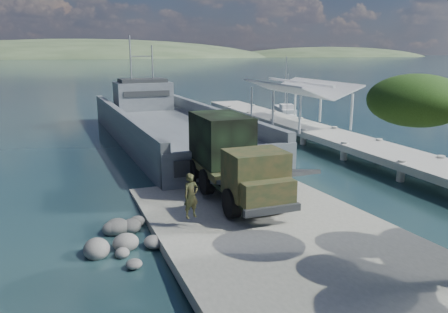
{
  "coord_description": "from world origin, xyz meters",
  "views": [
    {
      "loc": [
        -8.32,
        -16.93,
        8.02
      ],
      "look_at": [
        0.22,
        6.0,
        2.11
      ],
      "focal_mm": 35.0,
      "sensor_mm": 36.0,
      "label": 1
    }
  ],
  "objects_px": {
    "pier": "(303,121)",
    "landing_craft": "(168,131)",
    "sailboat_near": "(287,120)",
    "sailboat_far": "(285,110)",
    "military_truck": "(231,157)",
    "soldier": "(191,204)"
  },
  "relations": [
    {
      "from": "military_truck",
      "to": "landing_craft",
      "type": "bearing_deg",
      "value": 87.25
    },
    {
      "from": "pier",
      "to": "soldier",
      "type": "bearing_deg",
      "value": -131.86
    },
    {
      "from": "landing_craft",
      "to": "sailboat_far",
      "type": "bearing_deg",
      "value": 31.2
    },
    {
      "from": "sailboat_near",
      "to": "sailboat_far",
      "type": "relative_size",
      "value": 0.76
    },
    {
      "from": "pier",
      "to": "military_truck",
      "type": "distance_m",
      "value": 19.81
    },
    {
      "from": "landing_craft",
      "to": "sailboat_far",
      "type": "xyz_separation_m",
      "value": [
        18.7,
        12.32,
        -0.45
      ]
    },
    {
      "from": "pier",
      "to": "landing_craft",
      "type": "distance_m",
      "value": 12.75
    },
    {
      "from": "pier",
      "to": "sailboat_near",
      "type": "distance_m",
      "value": 9.23
    },
    {
      "from": "military_truck",
      "to": "sailboat_far",
      "type": "xyz_separation_m",
      "value": [
        19.47,
        30.21,
        -2.15
      ]
    },
    {
      "from": "soldier",
      "to": "sailboat_far",
      "type": "relative_size",
      "value": 0.26
    },
    {
      "from": "sailboat_near",
      "to": "sailboat_far",
      "type": "xyz_separation_m",
      "value": [
        3.36,
        6.76,
        0.1
      ]
    },
    {
      "from": "pier",
      "to": "soldier",
      "type": "xyz_separation_m",
      "value": [
        -16.35,
        -18.25,
        -0.1
      ]
    },
    {
      "from": "pier",
      "to": "sailboat_far",
      "type": "xyz_separation_m",
      "value": [
        6.35,
        15.4,
        -1.2
      ]
    },
    {
      "from": "sailboat_near",
      "to": "sailboat_far",
      "type": "height_order",
      "value": "sailboat_far"
    },
    {
      "from": "pier",
      "to": "landing_craft",
      "type": "xyz_separation_m",
      "value": [
        -12.35,
        3.08,
        -0.74
      ]
    },
    {
      "from": "landing_craft",
      "to": "sailboat_near",
      "type": "height_order",
      "value": "landing_craft"
    },
    {
      "from": "pier",
      "to": "sailboat_near",
      "type": "xyz_separation_m",
      "value": [
        2.99,
        8.64,
        -1.29
      ]
    },
    {
      "from": "soldier",
      "to": "sailboat_near",
      "type": "distance_m",
      "value": 33.15
    },
    {
      "from": "pier",
      "to": "sailboat_near",
      "type": "bearing_deg",
      "value": 70.93
    },
    {
      "from": "landing_craft",
      "to": "sailboat_near",
      "type": "bearing_deg",
      "value": 17.76
    },
    {
      "from": "landing_craft",
      "to": "sailboat_near",
      "type": "xyz_separation_m",
      "value": [
        15.33,
        5.56,
        -0.55
      ]
    },
    {
      "from": "sailboat_far",
      "to": "landing_craft",
      "type": "bearing_deg",
      "value": -130.73
    }
  ]
}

